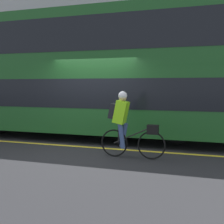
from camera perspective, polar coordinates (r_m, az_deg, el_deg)
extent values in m
plane|color=#232326|center=(8.64, -4.55, -6.74)|extent=(80.00, 80.00, 0.00)
cube|color=yellow|center=(8.84, -3.97, -6.44)|extent=(50.00, 0.14, 0.01)
cube|color=#A8A399|center=(13.54, 4.34, -2.24)|extent=(60.00, 2.22, 0.12)
cube|color=#9E9EA3|center=(14.88, 5.72, 14.96)|extent=(60.00, 0.30, 8.69)
cylinder|color=black|center=(9.60, 11.71, -2.68)|extent=(0.99, 0.30, 0.99)
cube|color=#194C1E|center=(10.44, -6.18, 2.30)|extent=(10.46, 2.43, 1.95)
cube|color=black|center=(10.43, -6.19, 3.58)|extent=(10.04, 2.45, 0.86)
cube|color=#194C1E|center=(10.52, -6.28, 12.50)|extent=(10.46, 2.34, 1.78)
cube|color=black|center=(10.53, -6.28, 12.98)|extent=(10.04, 2.36, 1.00)
torus|color=black|center=(7.42, 7.20, -6.06)|extent=(0.67, 0.04, 0.67)
torus|color=black|center=(7.65, 0.40, -5.68)|extent=(0.67, 0.04, 0.67)
cylinder|color=black|center=(7.49, 3.76, -4.26)|extent=(0.94, 0.03, 0.46)
cylinder|color=black|center=(7.58, 1.20, -3.90)|extent=(0.03, 0.03, 0.49)
cube|color=black|center=(7.35, 7.47, -3.21)|extent=(0.26, 0.16, 0.22)
cube|color=#8CE019|center=(7.50, 1.67, -0.02)|extent=(0.37, 0.32, 0.58)
cube|color=black|center=(7.56, 0.22, 0.17)|extent=(0.21, 0.26, 0.38)
cylinder|color=#384C7A|center=(7.64, 2.15, -4.21)|extent=(0.21, 0.11, 0.60)
cylinder|color=#384C7A|center=(7.47, 1.75, -4.42)|extent=(0.19, 0.11, 0.60)
sphere|color=tan|center=(7.46, 1.97, 2.69)|extent=(0.19, 0.19, 0.19)
sphere|color=silver|center=(7.46, 1.97, 3.02)|extent=(0.21, 0.21, 0.21)
cylinder|color=#515156|center=(12.94, 18.53, -0.22)|extent=(0.48, 0.48, 1.05)
cylinder|color=#59595B|center=(14.61, -9.12, 3.07)|extent=(0.07, 0.07, 2.34)
cube|color=white|center=(14.58, -9.25, 6.76)|extent=(0.36, 0.02, 0.36)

